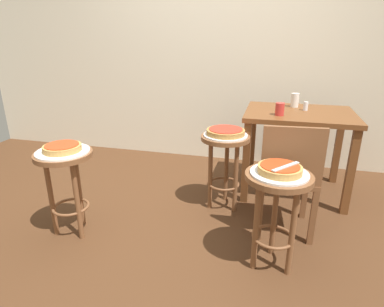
{
  "coord_description": "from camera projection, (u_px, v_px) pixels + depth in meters",
  "views": [
    {
      "loc": [
        0.65,
        -2.01,
        1.39
      ],
      "look_at": [
        0.08,
        0.15,
        0.57
      ],
      "focal_mm": 30.11,
      "sensor_mm": 36.0,
      "label": 1
    }
  ],
  "objects": [
    {
      "name": "cup_near_edge",
      "position": [
        280.0,
        109.0,
        2.67
      ],
      "size": [
        0.07,
        0.07,
        0.1
      ],
      "primitive_type": "cylinder",
      "color": "red",
      "rests_on": "dining_table"
    },
    {
      "name": "back_wall",
      "position": [
        220.0,
        25.0,
        3.44
      ],
      "size": [
        6.0,
        0.1,
        3.0
      ],
      "primitive_type": "cube",
      "color": "beige",
      "rests_on": "ground_plane"
    },
    {
      "name": "stool_leftside",
      "position": [
        225.0,
        154.0,
        2.64
      ],
      "size": [
        0.39,
        0.39,
        0.63
      ],
      "color": "brown",
      "rests_on": "ground_plane"
    },
    {
      "name": "stool_foreground",
      "position": [
        277.0,
        199.0,
        1.92
      ],
      "size": [
        0.39,
        0.39,
        0.63
      ],
      "color": "brown",
      "rests_on": "ground_plane"
    },
    {
      "name": "stool_middle",
      "position": [
        66.0,
        174.0,
        2.27
      ],
      "size": [
        0.39,
        0.39,
        0.63
      ],
      "color": "brown",
      "rests_on": "ground_plane"
    },
    {
      "name": "serving_plate_foreground",
      "position": [
        279.0,
        173.0,
        1.86
      ],
      "size": [
        0.34,
        0.34,
        0.01
      ],
      "primitive_type": "cylinder",
      "color": "silver",
      "rests_on": "stool_foreground"
    },
    {
      "name": "pizza_middle",
      "position": [
        62.0,
        148.0,
        2.2
      ],
      "size": [
        0.26,
        0.26,
        0.05
      ],
      "color": "tan",
      "rests_on": "serving_plate_middle"
    },
    {
      "name": "serving_plate_leftside",
      "position": [
        226.0,
        135.0,
        2.58
      ],
      "size": [
        0.35,
        0.35,
        0.01
      ],
      "primitive_type": "cylinder",
      "color": "silver",
      "rests_on": "stool_leftside"
    },
    {
      "name": "pizza_foreground",
      "position": [
        280.0,
        169.0,
        1.85
      ],
      "size": [
        0.25,
        0.25,
        0.05
      ],
      "color": "tan",
      "rests_on": "serving_plate_foreground"
    },
    {
      "name": "dining_table",
      "position": [
        298.0,
        126.0,
        2.85
      ],
      "size": [
        0.93,
        0.74,
        0.77
      ],
      "color": "brown",
      "rests_on": "ground_plane"
    },
    {
      "name": "pizza_leftside",
      "position": [
        226.0,
        132.0,
        2.57
      ],
      "size": [
        0.31,
        0.31,
        0.05
      ],
      "color": "#B78442",
      "rests_on": "serving_plate_leftside"
    },
    {
      "name": "serving_plate_middle",
      "position": [
        63.0,
        152.0,
        2.21
      ],
      "size": [
        0.36,
        0.36,
        0.01
      ],
      "primitive_type": "cylinder",
      "color": "white",
      "rests_on": "stool_middle"
    },
    {
      "name": "wooden_chair",
      "position": [
        288.0,
        175.0,
        2.27
      ],
      "size": [
        0.43,
        0.43,
        0.85
      ],
      "color": "brown",
      "rests_on": "ground_plane"
    },
    {
      "name": "ground_plane",
      "position": [
        176.0,
        229.0,
        2.46
      ],
      "size": [
        6.0,
        6.0,
        0.0
      ],
      "primitive_type": "plane",
      "color": "#4C2D19"
    },
    {
      "name": "condiment_shaker",
      "position": [
        306.0,
        106.0,
        2.84
      ],
      "size": [
        0.04,
        0.04,
        0.08
      ],
      "primitive_type": "cylinder",
      "color": "white",
      "rests_on": "dining_table"
    },
    {
      "name": "cup_far_edge",
      "position": [
        295.0,
        100.0,
        2.97
      ],
      "size": [
        0.07,
        0.07,
        0.13
      ],
      "primitive_type": "cylinder",
      "color": "silver",
      "rests_on": "dining_table"
    },
    {
      "name": "pizza_server_knife",
      "position": [
        286.0,
        166.0,
        1.82
      ],
      "size": [
        0.16,
        0.19,
        0.01
      ],
      "primitive_type": "cube",
      "rotation": [
        0.0,
        0.0,
        0.9
      ],
      "color": "silver",
      "rests_on": "pizza_foreground"
    }
  ]
}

